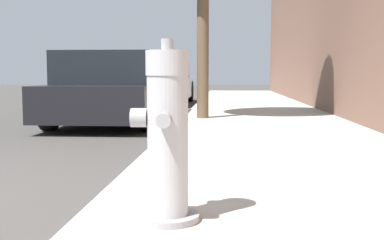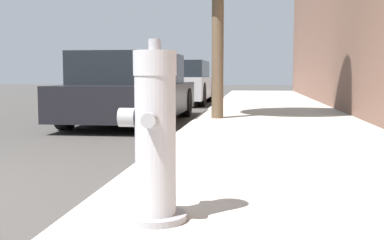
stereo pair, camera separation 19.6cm
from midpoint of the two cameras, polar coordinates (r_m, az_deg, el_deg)
name	(u,v)px [view 2 (the right image)]	position (r m, az deg, el deg)	size (l,w,h in m)	color
sidewalk_slab	(321,219)	(2.96, 16.93, -11.23)	(2.80, 40.00, 0.16)	#B7B2A8
fire_hydrant	(155,139)	(2.47, -2.17, -2.22)	(0.35, 0.35, 0.93)	#97979C
parked_car_near	(133,89)	(9.17, -6.46, 3.62)	(1.84, 4.36, 1.31)	black
parked_car_mid	(180,83)	(15.01, -1.07, 4.43)	(1.84, 4.22, 1.33)	#B7B7BC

